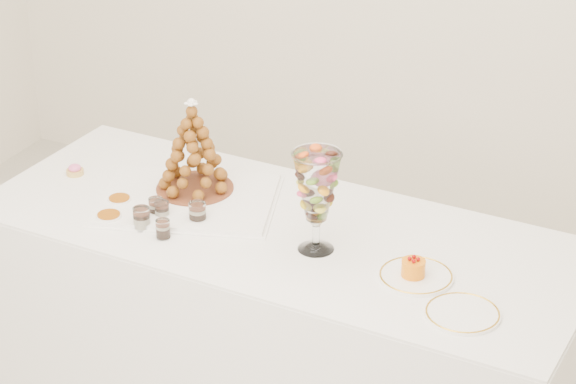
% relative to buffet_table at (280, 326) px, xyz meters
% --- Properties ---
extents(buffet_table, '(2.11, 0.94, 0.78)m').
position_rel_buffet_table_xyz_m(buffet_table, '(0.00, 0.00, 0.00)').
color(buffet_table, white).
rests_on(buffet_table, ground).
extents(lace_tray, '(0.69, 0.60, 0.02)m').
position_rel_buffet_table_xyz_m(lace_tray, '(-0.37, 0.03, 0.40)').
color(lace_tray, white).
rests_on(lace_tray, buffet_table).
extents(macaron_vase, '(0.15, 0.15, 0.34)m').
position_rel_buffet_table_xyz_m(macaron_vase, '(0.17, -0.08, 0.61)').
color(macaron_vase, white).
rests_on(macaron_vase, buffet_table).
extents(cake_plate, '(0.23, 0.23, 0.01)m').
position_rel_buffet_table_xyz_m(cake_plate, '(0.51, -0.11, 0.40)').
color(cake_plate, white).
rests_on(cake_plate, buffet_table).
extents(spare_plate, '(0.22, 0.22, 0.01)m').
position_rel_buffet_table_xyz_m(spare_plate, '(0.71, -0.25, 0.40)').
color(spare_plate, white).
rests_on(spare_plate, buffet_table).
extents(pink_tart, '(0.06, 0.06, 0.04)m').
position_rel_buffet_table_xyz_m(pink_tart, '(-0.84, 0.05, 0.41)').
color(pink_tart, tan).
rests_on(pink_tart, buffet_table).
extents(verrine_a, '(0.05, 0.05, 0.07)m').
position_rel_buffet_table_xyz_m(verrine_a, '(-0.41, -0.10, 0.43)').
color(verrine_a, white).
rests_on(verrine_a, buffet_table).
extents(verrine_b, '(0.05, 0.05, 0.07)m').
position_rel_buffet_table_xyz_m(verrine_b, '(-0.38, -0.11, 0.43)').
color(verrine_b, white).
rests_on(verrine_b, buffet_table).
extents(verrine_c, '(0.06, 0.06, 0.08)m').
position_rel_buffet_table_xyz_m(verrine_c, '(-0.26, -0.09, 0.43)').
color(verrine_c, white).
rests_on(verrine_c, buffet_table).
extents(verrine_d, '(0.07, 0.07, 0.08)m').
position_rel_buffet_table_xyz_m(verrine_d, '(-0.41, -0.20, 0.43)').
color(verrine_d, white).
rests_on(verrine_d, buffet_table).
extents(verrine_e, '(0.05, 0.05, 0.06)m').
position_rel_buffet_table_xyz_m(verrine_e, '(-0.32, -0.22, 0.42)').
color(verrine_e, white).
rests_on(verrine_e, buffet_table).
extents(ramekin_back, '(0.08, 0.08, 0.03)m').
position_rel_buffet_table_xyz_m(ramekin_back, '(-0.57, -0.09, 0.41)').
color(ramekin_back, white).
rests_on(ramekin_back, buffet_table).
extents(ramekin_front, '(0.09, 0.09, 0.03)m').
position_rel_buffet_table_xyz_m(ramekin_front, '(-0.53, -0.20, 0.41)').
color(ramekin_front, white).
rests_on(ramekin_front, buffet_table).
extents(croquembouche, '(0.27, 0.27, 0.34)m').
position_rel_buffet_table_xyz_m(croquembouche, '(-0.37, 0.10, 0.58)').
color(croquembouche, brown).
rests_on(croquembouche, lace_tray).
extents(mousse_cake, '(0.07, 0.07, 0.06)m').
position_rel_buffet_table_xyz_m(mousse_cake, '(0.51, -0.12, 0.43)').
color(mousse_cake, orange).
rests_on(mousse_cake, cake_plate).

